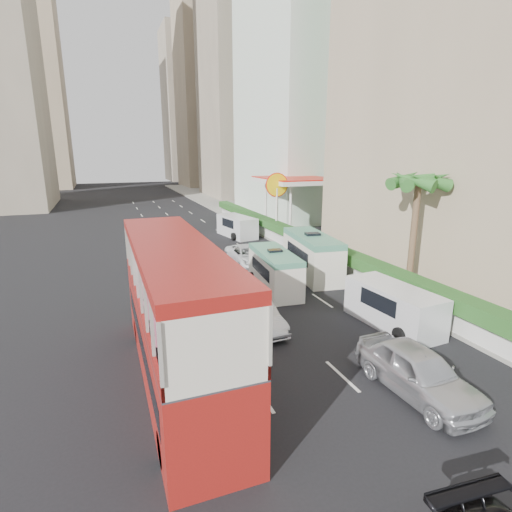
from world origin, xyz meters
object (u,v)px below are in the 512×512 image
car_silver_lane_a (258,328)px  minibus_far (312,255)px  double_decker_bus (176,313)px  panel_van_near (393,307)px  panel_van_far (237,226)px  minibus_near (275,271)px  palm_tree (413,238)px  car_silver_lane_b (415,393)px  van_asset (248,265)px  shell_station (295,205)px

car_silver_lane_a → minibus_far: 9.09m
double_decker_bus → panel_van_near: double_decker_bus is taller
panel_van_far → minibus_near: bearing=-109.9°
minibus_near → palm_tree: 7.96m
double_decker_bus → minibus_near: (7.05, 7.61, -1.36)m
double_decker_bus → car_silver_lane_a: size_ratio=2.77×
car_silver_lane_b → panel_van_far: panel_van_far is taller
double_decker_bus → car_silver_lane_a: double_decker_bus is taller
car_silver_lane_b → van_asset: size_ratio=0.96×
car_silver_lane_b → panel_van_far: bearing=82.7°
van_asset → panel_van_far: bearing=76.7°
panel_van_far → shell_station: size_ratio=0.62×
double_decker_bus → panel_van_near: size_ratio=2.29×
minibus_far → panel_van_far: bearing=100.7°
car_silver_lane_a → panel_van_far: size_ratio=0.81×
van_asset → double_decker_bus: bearing=-119.1°
palm_tree → panel_van_far: bearing=101.8°
double_decker_bus → van_asset: (7.41, 13.17, -2.53)m
van_asset → panel_van_near: bearing=-76.8°
panel_van_far → car_silver_lane_a: bearing=-115.4°
panel_van_near → double_decker_bus: bearing=-178.9°
double_decker_bus → panel_van_far: double_decker_bus is taller
van_asset → minibus_far: bearing=-51.0°
shell_station → car_silver_lane_b: bearing=-107.9°
double_decker_bus → car_silver_lane_a: bearing=35.0°
car_silver_lane_a → minibus_near: minibus_near is taller
car_silver_lane_b → minibus_far: bearing=74.6°
van_asset → panel_van_far: (2.39, 9.92, 0.99)m
panel_van_far → shell_station: bearing=-10.6°
car_silver_lane_a → panel_van_near: panel_van_near is taller
car_silver_lane_a → panel_van_near: 6.41m
car_silver_lane_a → car_silver_lane_b: (3.18, -6.72, 0.00)m
minibus_near → shell_station: (8.95, 15.39, 1.58)m
van_asset → minibus_far: 5.09m
panel_van_far → palm_tree: size_ratio=0.77×
shell_station → car_silver_lane_a: bearing=-120.5°
van_asset → palm_tree: palm_tree is taller
double_decker_bus → van_asset: bearing=60.6°
minibus_near → panel_van_near: size_ratio=1.10×
van_asset → panel_van_far: size_ratio=1.03×
double_decker_bus → minibus_far: (10.47, 9.35, -1.16)m
panel_van_far → palm_tree: palm_tree is taller
palm_tree → van_asset: bearing=124.9°
minibus_far → panel_van_far: size_ratio=1.25×
car_silver_lane_b → van_asset: (0.04, 16.97, 0.00)m
minibus_near → panel_van_near: bearing=-59.4°
van_asset → panel_van_far: panel_van_far is taller
van_asset → minibus_far: size_ratio=0.82×
double_decker_bus → palm_tree: bearing=16.2°
van_asset → panel_van_near: 12.57m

